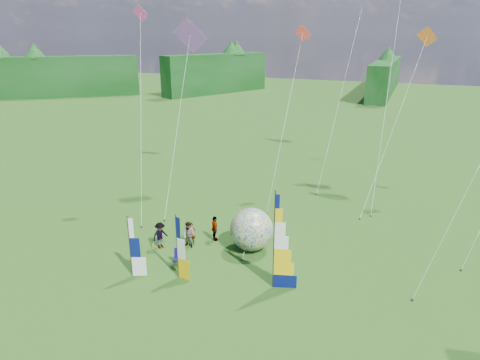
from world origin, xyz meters
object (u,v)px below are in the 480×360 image
at_px(spectator_c, 160,235).
at_px(kite_whale, 389,81).
at_px(spectator_a, 192,234).
at_px(spectator_b, 189,235).
at_px(bol_inflatable, 252,229).
at_px(feather_banner_main, 274,242).
at_px(side_banner_left, 177,248).
at_px(spectator_d, 215,229).
at_px(camp_chair, 178,258).
at_px(side_banner_far, 130,248).

xyz_separation_m(spectator_c, kite_whale, (11.75, 15.84, 8.52)).
relative_size(spectator_a, spectator_b, 0.87).
height_order(bol_inflatable, spectator_b, bol_inflatable).
distance_m(feather_banner_main, side_banner_left, 5.37).
relative_size(feather_banner_main, side_banner_left, 1.45).
distance_m(spectator_d, kite_whale, 18.40).
xyz_separation_m(feather_banner_main, kite_whale, (3.74, 17.37, 6.70)).
bearing_deg(side_banner_left, camp_chair, 128.79).
relative_size(side_banner_left, spectator_c, 2.14).
relative_size(side_banner_far, bol_inflatable, 1.30).
distance_m(side_banner_far, bol_inflatable, 7.52).
bearing_deg(bol_inflatable, spectator_d, 175.76).
distance_m(bol_inflatable, spectator_d, 2.71).
bearing_deg(spectator_c, bol_inflatable, -46.04).
height_order(side_banner_left, spectator_a, side_banner_left).
relative_size(bol_inflatable, kite_whale, 0.15).
xyz_separation_m(side_banner_left, spectator_d, (-0.06, 4.86, -1.00)).
distance_m(side_banner_left, spectator_b, 3.68).
distance_m(side_banner_far, spectator_c, 3.61).
bearing_deg(spectator_b, spectator_a, 99.74).
xyz_separation_m(bol_inflatable, spectator_c, (-5.41, -2.05, -0.49)).
height_order(feather_banner_main, kite_whale, kite_whale).
bearing_deg(spectator_c, spectator_d, -27.55).
bearing_deg(spectator_d, feather_banner_main, -165.49).
bearing_deg(bol_inflatable, spectator_a, -166.77).
bearing_deg(spectator_b, feather_banner_main, -14.99).
bearing_deg(spectator_a, spectator_c, -171.57).
distance_m(spectator_a, kite_whale, 19.82).
relative_size(side_banner_far, spectator_c, 2.05).
relative_size(side_banner_far, camp_chair, 3.31).
bearing_deg(side_banner_left, spectator_b, 118.45).
bearing_deg(side_banner_left, side_banner_far, -151.49).
bearing_deg(spectator_d, spectator_b, 104.14).
xyz_separation_m(bol_inflatable, spectator_d, (-2.66, 0.20, -0.51)).
bearing_deg(bol_inflatable, side_banner_left, -119.13).
height_order(side_banner_far, spectator_c, side_banner_far).
relative_size(feather_banner_main, side_banner_far, 1.51).
relative_size(feather_banner_main, kite_whale, 0.29).
distance_m(spectator_a, spectator_b, 0.44).
bearing_deg(camp_chair, side_banner_far, -155.18).
bearing_deg(kite_whale, spectator_d, -100.88).
bearing_deg(camp_chair, side_banner_left, -80.36).
xyz_separation_m(feather_banner_main, camp_chair, (-5.78, -0.06, -2.15)).
height_order(side_banner_far, kite_whale, kite_whale).
bearing_deg(bol_inflatable, spectator_c, -159.26).
distance_m(feather_banner_main, spectator_b, 6.99).
relative_size(side_banner_far, spectator_d, 2.09).
bearing_deg(spectator_b, side_banner_left, -66.24).
height_order(feather_banner_main, spectator_b, feather_banner_main).
height_order(feather_banner_main, camp_chair, feather_banner_main).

